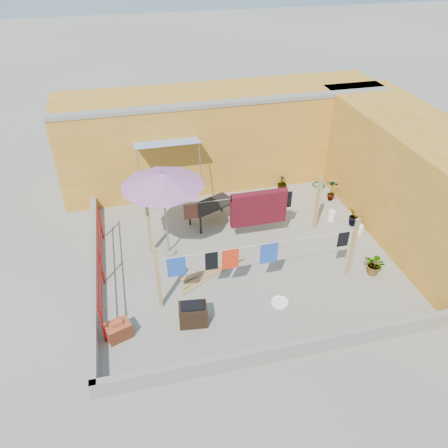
{
  "coord_description": "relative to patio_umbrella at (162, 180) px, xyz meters",
  "views": [
    {
      "loc": [
        -2.8,
        -9.22,
        7.84
      ],
      "look_at": [
        -0.49,
        0.3,
        0.98
      ],
      "focal_mm": 35.0,
      "sensor_mm": 36.0,
      "label": 1
    }
  ],
  "objects": [
    {
      "name": "plant_back_b",
      "position": [
        4.33,
        2.56,
        -2.07
      ],
      "size": [
        0.41,
        0.41,
        0.6
      ],
      "primitive_type": "imported",
      "rotation": [
        0.0,
        0.0,
        1.8
      ],
      "color": "#1E5418",
      "rests_on": "ground"
    },
    {
      "name": "white_basin",
      "position": [
        2.41,
        -2.65,
        -2.33
      ],
      "size": [
        0.44,
        0.44,
        0.08
      ],
      "color": "white",
      "rests_on": "ground"
    },
    {
      "name": "parapet_front",
      "position": [
        2.03,
        -4.22,
        -2.15
      ],
      "size": [
        8.3,
        0.16,
        0.44
      ],
      "primitive_type": "cube",
      "color": "gray",
      "rests_on": "ground"
    },
    {
      "name": "plant_right_b",
      "position": [
        5.73,
        0.0,
        -2.04
      ],
      "size": [
        0.45,
        0.47,
        0.68
      ],
      "primitive_type": "imported",
      "rotation": [
        0.0,
        0.0,
        4.18
      ],
      "color": "#1E5418",
      "rests_on": "ground"
    },
    {
      "name": "red_railing",
      "position": [
        -1.82,
        -0.84,
        -1.65
      ],
      "size": [
        0.05,
        4.2,
        1.1
      ],
      "color": "#A31110",
      "rests_on": "ground"
    },
    {
      "name": "water_jug_a",
      "position": [
        5.24,
        0.45,
        -2.21
      ],
      "size": [
        0.24,
        0.24,
        0.38
      ],
      "color": "white",
      "rests_on": "ground"
    },
    {
      "name": "brazier",
      "position": [
        0.21,
        -2.76,
        -2.09
      ],
      "size": [
        0.7,
        0.51,
        0.59
      ],
      "color": "black",
      "rests_on": "ground"
    },
    {
      "name": "ground",
      "position": [
        2.03,
        -0.64,
        -2.37
      ],
      "size": [
        80.0,
        80.0,
        0.0
      ],
      "primitive_type": "plane",
      "color": "#9E998E",
      "rests_on": "ground"
    },
    {
      "name": "clothesline_rig",
      "position": [
        2.54,
        -0.08,
        -1.38
      ],
      "size": [
        5.09,
        2.35,
        1.8
      ],
      "color": "tan",
      "rests_on": "ground"
    },
    {
      "name": "wall_back",
      "position": [
        2.53,
        4.06,
        -0.77
      ],
      "size": [
        11.0,
        3.27,
        3.21
      ],
      "color": "orange",
      "rests_on": "ground"
    },
    {
      "name": "patio_umbrella",
      "position": [
        0.0,
        0.0,
        0.0
      ],
      "size": [
        2.26,
        2.26,
        2.65
      ],
      "color": "gray",
      "rests_on": "ground"
    },
    {
      "name": "plant_back_a",
      "position": [
        3.08,
        1.4,
        -1.95
      ],
      "size": [
        0.8,
        0.7,
        0.85
      ],
      "primitive_type": "imported",
      "rotation": [
        0.0,
        0.0,
        0.05
      ],
      "color": "#1E5418",
      "rests_on": "ground"
    },
    {
      "name": "wall_right",
      "position": [
        7.23,
        -0.64,
        -0.77
      ],
      "size": [
        2.4,
        9.0,
        3.2
      ],
      "primitive_type": "cube",
      "color": "orange",
      "rests_on": "ground"
    },
    {
      "name": "plant_right_a",
      "position": [
        5.73,
        1.57,
        -1.98
      ],
      "size": [
        0.5,
        0.47,
        0.79
      ],
      "primitive_type": "imported",
      "rotation": [
        0.0,
        0.0,
        2.53
      ],
      "color": "#1E5418",
      "rests_on": "ground"
    },
    {
      "name": "plant_right_c",
      "position": [
        5.23,
        -2.18,
        -2.06
      ],
      "size": [
        0.71,
        0.74,
        0.63
      ],
      "primitive_type": "imported",
      "rotation": [
        0.0,
        0.0,
        5.26
      ],
      "color": "#1E5418",
      "rests_on": "ground"
    },
    {
      "name": "lumber_pile",
      "position": [
        0.97,
        -1.2,
        -2.31
      ],
      "size": [
        1.91,
        1.08,
        0.12
      ],
      "color": "tan",
      "rests_on": "ground"
    },
    {
      "name": "outdoor_table",
      "position": [
        1.52,
        1.24,
        -1.77
      ],
      "size": [
        1.6,
        1.25,
        0.67
      ],
      "color": "black",
      "rests_on": "ground"
    },
    {
      "name": "brick_stack",
      "position": [
        -1.51,
        -2.78,
        -2.17
      ],
      "size": [
        0.65,
        0.56,
        0.48
      ],
      "color": "#AC4A27",
      "rests_on": "ground"
    },
    {
      "name": "green_hose",
      "position": [
        5.73,
        2.56,
        -2.34
      ],
      "size": [
        0.48,
        0.48,
        0.07
      ],
      "color": "#17691A",
      "rests_on": "ground"
    },
    {
      "name": "water_jug_b",
      "position": [
        5.73,
        -0.41,
        -2.22
      ],
      "size": [
        0.22,
        0.22,
        0.34
      ],
      "color": "white",
      "rests_on": "ground"
    },
    {
      "name": "parapet_left",
      "position": [
        -2.05,
        -0.64,
        -2.15
      ],
      "size": [
        0.16,
        7.3,
        0.44
      ],
      "primitive_type": "cube",
      "color": "gray",
      "rests_on": "ground"
    }
  ]
}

